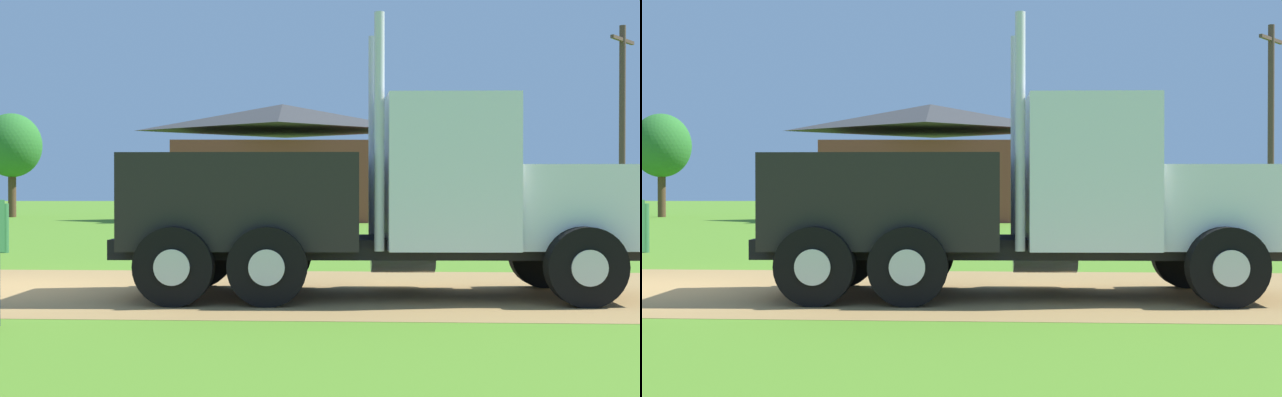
# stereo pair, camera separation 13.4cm
# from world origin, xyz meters

# --- Properties ---
(ground_plane) EXTENTS (200.00, 200.00, 0.00)m
(ground_plane) POSITION_xyz_m (0.00, 0.00, 0.00)
(ground_plane) COLOR #548824
(dirt_track) EXTENTS (120.00, 5.91, 0.01)m
(dirt_track) POSITION_xyz_m (0.00, 0.00, 0.00)
(dirt_track) COLOR #A27D48
(dirt_track) RESTS_ON ground_plane
(truck_foreground_white) EXTENTS (7.69, 2.77, 3.96)m
(truck_foreground_white) POSITION_xyz_m (5.69, -0.57, 1.36)
(truck_foreground_white) COLOR black
(truck_foreground_white) RESTS_ON ground_plane
(shed_building) EXTENTS (11.26, 8.60, 5.97)m
(shed_building) POSITION_xyz_m (1.36, 29.27, 2.88)
(shed_building) COLOR brown
(shed_building) RESTS_ON ground_plane
(utility_pole_near) EXTENTS (1.49, 1.80, 8.39)m
(utility_pole_near) POSITION_xyz_m (16.26, 21.97, 4.45)
(utility_pole_near) COLOR #503A32
(utility_pole_near) RESTS_ON ground_plane
(tree_mid) EXTENTS (3.31, 3.31, 5.93)m
(tree_mid) POSITION_xyz_m (-14.53, 33.08, 4.07)
(tree_mid) COLOR #513823
(tree_mid) RESTS_ON ground_plane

